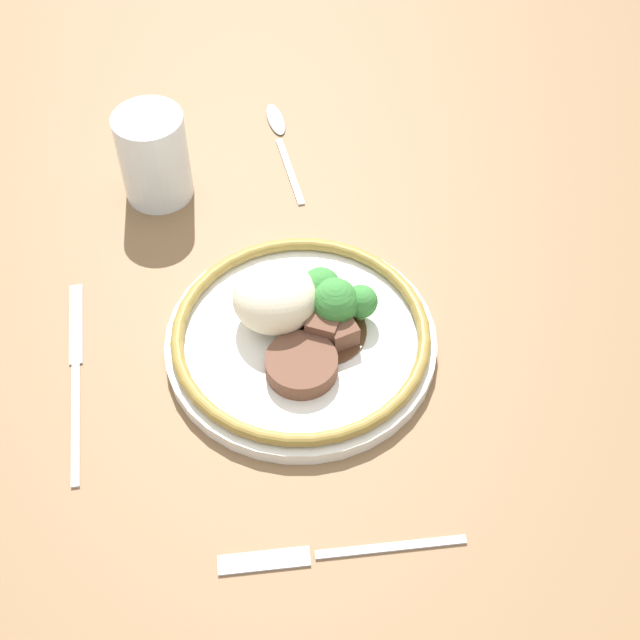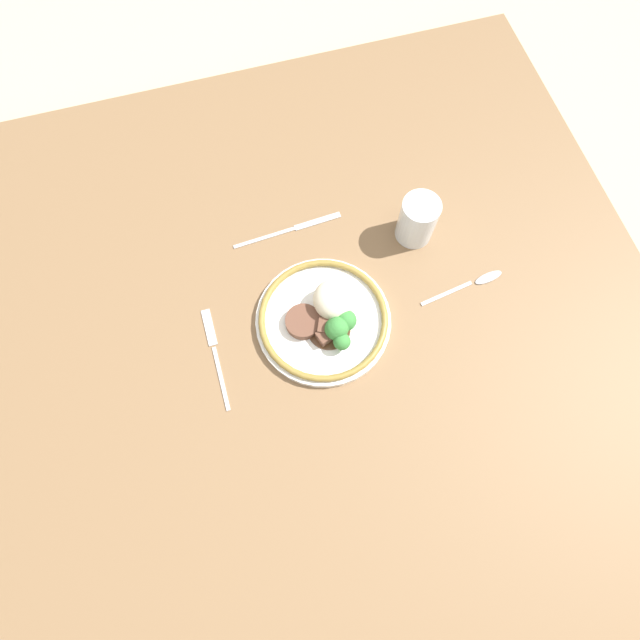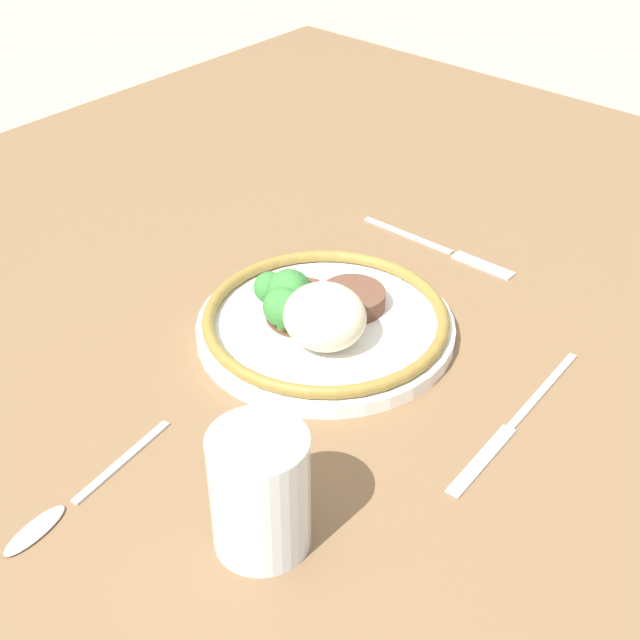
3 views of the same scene
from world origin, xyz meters
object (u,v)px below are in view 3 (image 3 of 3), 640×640
(spoon, at_px, (57,511))
(plate, at_px, (321,318))
(juice_glass, at_px, (260,498))
(knife, at_px, (513,424))
(fork, at_px, (450,252))

(spoon, bearing_deg, plate, 170.98)
(plate, bearing_deg, juice_glass, 31.38)
(knife, height_order, spoon, spoon)
(fork, height_order, spoon, spoon)
(juice_glass, bearing_deg, knife, 162.03)
(spoon, bearing_deg, fork, 170.36)
(fork, bearing_deg, juice_glass, -74.19)
(plate, xyz_separation_m, juice_glass, (0.22, 0.13, 0.02))
(fork, height_order, knife, same)
(plate, bearing_deg, fork, 178.10)
(juice_glass, height_order, knife, juice_glass)
(juice_glass, bearing_deg, spoon, -58.09)
(juice_glass, relative_size, spoon, 0.57)
(plate, xyz_separation_m, spoon, (0.30, -0.00, -0.02))
(knife, bearing_deg, fork, -138.51)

